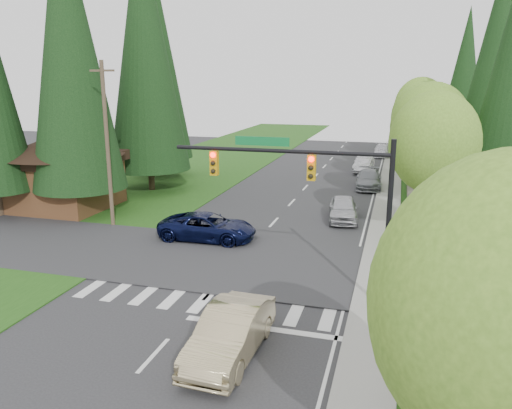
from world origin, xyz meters
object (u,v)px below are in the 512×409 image
at_px(sedan_champagne, 230,333).
at_px(suv_navy, 208,227).
at_px(parked_car_c, 364,165).
at_px(parked_car_e, 383,151).
at_px(parked_car_b, 369,179).
at_px(parked_car_a, 343,209).
at_px(parked_car_d, 364,163).

height_order(sedan_champagne, suv_navy, sedan_champagne).
relative_size(parked_car_c, parked_car_e, 0.91).
distance_m(parked_car_b, parked_car_c, 7.44).
relative_size(parked_car_a, parked_car_c, 1.02).
relative_size(parked_car_b, parked_car_c, 1.15).
xyz_separation_m(suv_navy, parked_car_d, (6.96, 25.00, 0.05)).
bearing_deg(sedan_champagne, parked_car_b, 86.30).
relative_size(parked_car_b, parked_car_e, 1.05).
distance_m(sedan_champagne, parked_car_b, 28.24).
xyz_separation_m(parked_car_b, parked_car_e, (0.45, 18.54, -0.04)).
bearing_deg(parked_car_b, parked_car_d, 93.57).
distance_m(suv_navy, parked_car_e, 36.33).
distance_m(suv_navy, parked_car_b, 18.59).
xyz_separation_m(parked_car_a, parked_car_e, (1.40, 29.09, -0.07)).
height_order(parked_car_b, parked_car_e, parked_car_b).
relative_size(parked_car_a, parked_car_b, 0.89).
xyz_separation_m(sedan_champagne, parked_car_c, (1.74, 35.49, -0.09)).
bearing_deg(parked_car_a, parked_car_e, 80.01).
height_order(parked_car_b, parked_car_c, parked_car_b).
distance_m(sedan_champagne, parked_car_a, 17.64).
bearing_deg(parked_car_a, sedan_champagne, -102.89).
height_order(sedan_champagne, parked_car_d, sedan_champagne).
relative_size(suv_navy, parked_car_e, 1.14).
relative_size(parked_car_d, parked_car_e, 0.99).
bearing_deg(sedan_champagne, parked_car_a, 86.10).
relative_size(parked_car_b, parked_car_d, 1.06).
xyz_separation_m(parked_car_b, parked_car_d, (-0.95, 8.18, 0.08)).
relative_size(parked_car_a, parked_car_e, 0.93).
distance_m(parked_car_b, parked_car_e, 18.54).
bearing_deg(suv_navy, parked_car_b, -26.76).
relative_size(sedan_champagne, parked_car_b, 0.98).
distance_m(sedan_champagne, suv_navy, 12.43).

